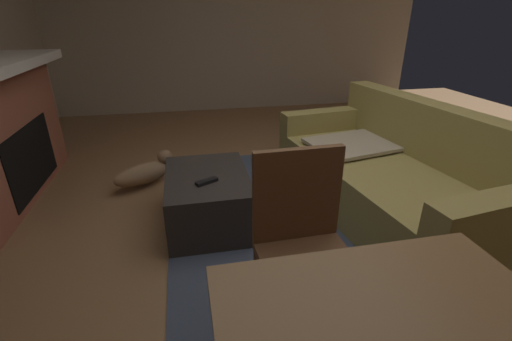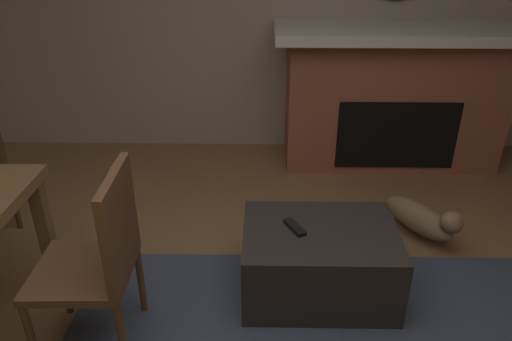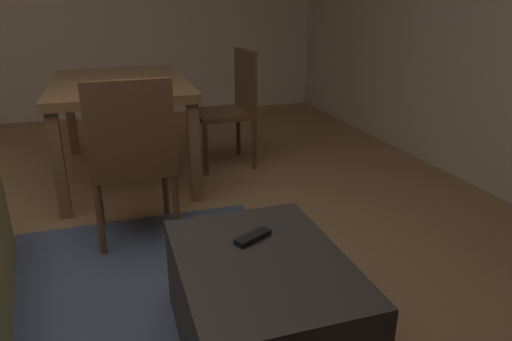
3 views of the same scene
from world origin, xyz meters
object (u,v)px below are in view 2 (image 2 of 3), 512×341
Objects in this scene: tv_remote at (295,227)px; dining_chair_west at (100,255)px; ottoman_coffee_table at (318,261)px; fireplace at (392,96)px; small_dog at (422,218)px.

dining_chair_west is at bearing -3.62° from tv_remote.
ottoman_coffee_table is 0.26m from tv_remote.
tv_remote is 0.99m from dining_chair_west.
dining_chair_west reaches higher than ottoman_coffee_table.
fireplace is 2.13× the size of dining_chair_west.
tv_remote is at bearing 30.65° from small_dog.
fireplace is at bearing -113.77° from ottoman_coffee_table.
dining_chair_west is at bearing 20.23° from ottoman_coffee_table.
tv_remote is at bearing -4.15° from ottoman_coffee_table.
small_dog is at bearing 88.38° from fireplace.
tv_remote is 0.29× the size of small_dog.
tv_remote is 1.04m from small_dog.
ottoman_coffee_table is at bearing 148.71° from tv_remote.
fireplace is at bearing -144.75° from tv_remote.
small_dog is (-0.86, -0.51, -0.26)m from tv_remote.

